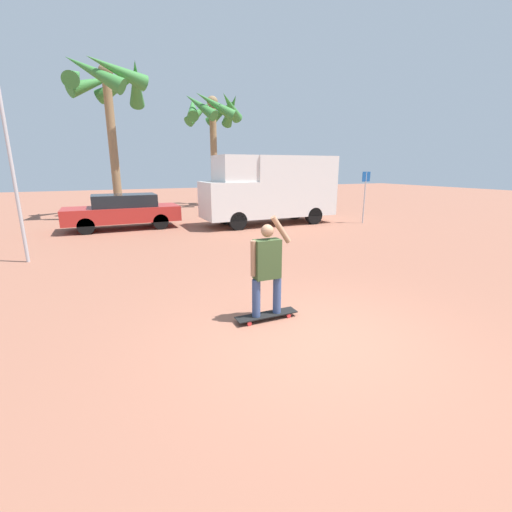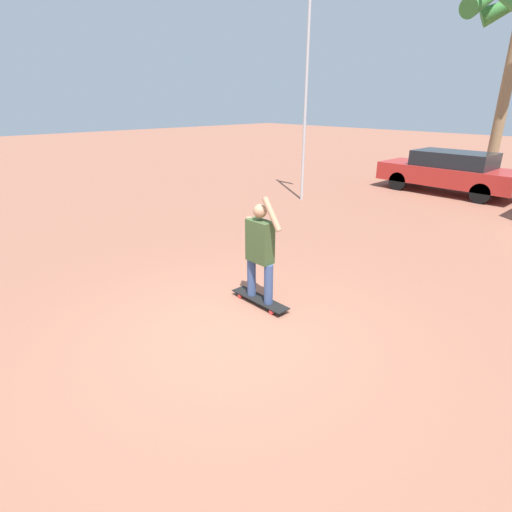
% 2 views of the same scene
% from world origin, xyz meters
% --- Properties ---
extents(ground_plane, '(80.00, 80.00, 0.00)m').
position_xyz_m(ground_plane, '(0.00, 0.00, 0.00)').
color(ground_plane, '#935B47').
extents(skateboard, '(1.10, 0.26, 0.09)m').
position_xyz_m(skateboard, '(-0.37, 0.94, 0.08)').
color(skateboard, black).
rests_on(skateboard, ground_plane).
extents(person_skateboarder, '(0.73, 0.22, 1.70)m').
position_xyz_m(person_skateboarder, '(-0.38, 0.94, 0.98)').
color(person_skateboarder, '#384C7A').
rests_on(person_skateboarder, skateboard).
extents(camper_van, '(6.06, 2.01, 3.03)m').
position_xyz_m(camper_van, '(4.36, 10.10, 1.64)').
color(camper_van, black).
rests_on(camper_van, ground_plane).
extents(parked_car_red, '(4.58, 1.74, 1.44)m').
position_xyz_m(parked_car_red, '(-1.92, 11.50, 0.77)').
color(parked_car_red, black).
rests_on(parked_car_red, ground_plane).
extents(palm_tree_near_van, '(4.04, 3.99, 7.14)m').
position_xyz_m(palm_tree_near_van, '(4.38, 18.43, 5.83)').
color(palm_tree_near_van, '#8E704C').
rests_on(palm_tree_near_van, ground_plane).
extents(palm_tree_center_background, '(4.02, 4.31, 7.60)m').
position_xyz_m(palm_tree_center_background, '(-1.87, 15.43, 6.31)').
color(palm_tree_center_background, '#8E704C').
rests_on(palm_tree_center_background, ground_plane).
extents(flagpole, '(0.86, 0.12, 7.41)m').
position_xyz_m(flagpole, '(-4.70, 6.98, 4.17)').
color(flagpole, '#B7B7BC').
rests_on(flagpole, ground_plane).
extents(street_sign, '(0.44, 0.06, 2.35)m').
position_xyz_m(street_sign, '(8.37, 8.51, 1.51)').
color(street_sign, '#B7B7BC').
rests_on(street_sign, ground_plane).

